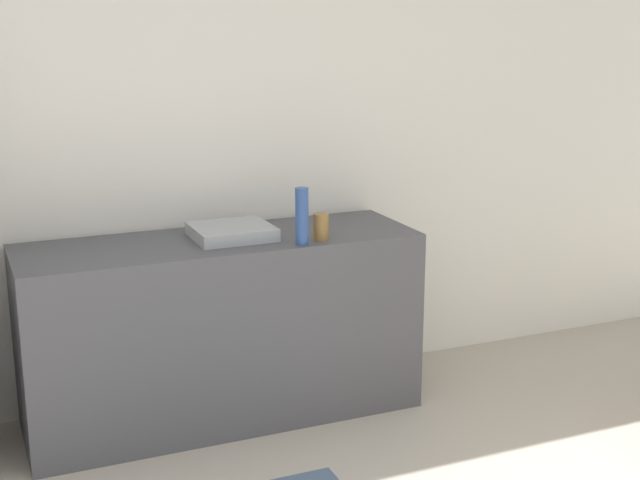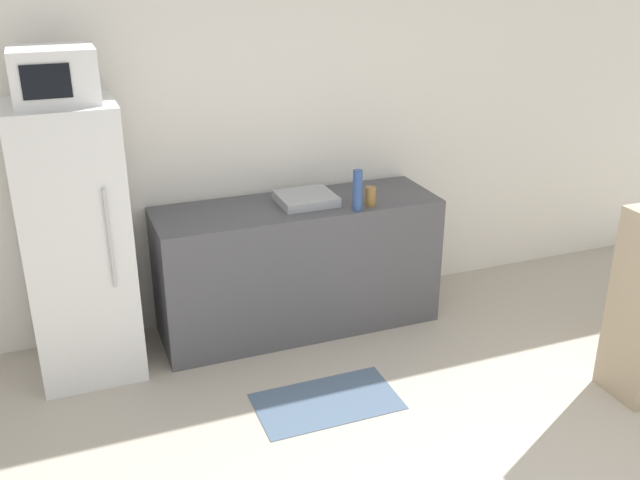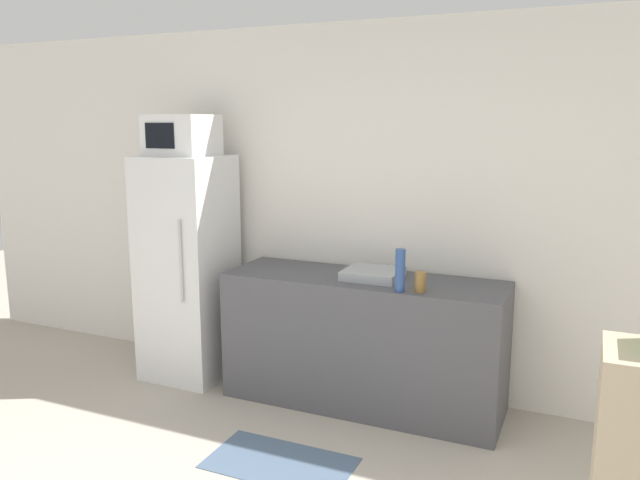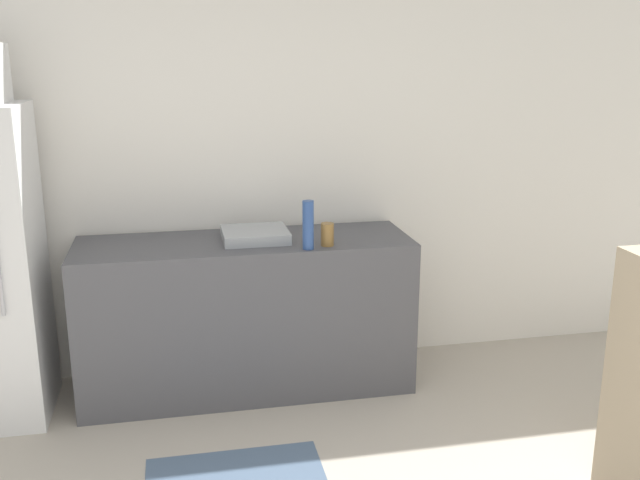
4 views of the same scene
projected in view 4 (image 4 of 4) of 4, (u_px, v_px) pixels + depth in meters
wall_back at (269, 159)px, 4.29m from camera, size 8.00×0.06×2.60m
counter at (246, 315)px, 4.13m from camera, size 1.89×0.60×0.89m
sink_basin at (255, 235)px, 4.02m from camera, size 0.37×0.34×0.06m
bottle_tall at (308, 225)px, 3.81m from camera, size 0.06×0.06×0.27m
bottle_short at (327, 234)px, 3.90m from camera, size 0.07×0.07×0.13m
kitchen_rug at (236, 477)px, 3.33m from camera, size 0.83×0.47×0.01m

